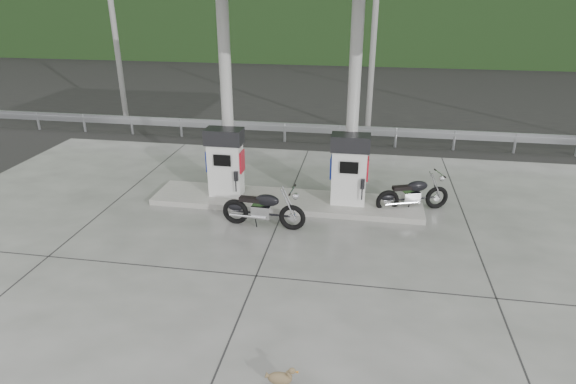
% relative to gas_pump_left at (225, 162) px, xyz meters
% --- Properties ---
extents(ground, '(160.00, 160.00, 0.00)m').
position_rel_gas_pump_left_xyz_m(ground, '(1.60, -2.50, -1.07)').
color(ground, black).
rests_on(ground, ground).
extents(forecourt_apron, '(18.00, 14.00, 0.02)m').
position_rel_gas_pump_left_xyz_m(forecourt_apron, '(1.60, -2.50, -1.06)').
color(forecourt_apron, '#62625E').
rests_on(forecourt_apron, ground).
extents(pump_island, '(7.00, 1.40, 0.15)m').
position_rel_gas_pump_left_xyz_m(pump_island, '(1.60, 0.00, -0.98)').
color(pump_island, gray).
rests_on(pump_island, forecourt_apron).
extents(gas_pump_left, '(0.95, 0.55, 1.80)m').
position_rel_gas_pump_left_xyz_m(gas_pump_left, '(0.00, 0.00, 0.00)').
color(gas_pump_left, white).
rests_on(gas_pump_left, pump_island).
extents(gas_pump_right, '(0.95, 0.55, 1.80)m').
position_rel_gas_pump_left_xyz_m(gas_pump_right, '(3.20, 0.00, 0.00)').
color(gas_pump_right, white).
rests_on(gas_pump_right, pump_island).
extents(canopy_column_left, '(0.30, 0.30, 5.00)m').
position_rel_gas_pump_left_xyz_m(canopy_column_left, '(0.00, 0.40, 1.60)').
color(canopy_column_left, silver).
rests_on(canopy_column_left, pump_island).
extents(canopy_column_right, '(0.30, 0.30, 5.00)m').
position_rel_gas_pump_left_xyz_m(canopy_column_right, '(3.20, 0.40, 1.60)').
color(canopy_column_right, silver).
rests_on(canopy_column_right, pump_island).
extents(guardrail, '(26.00, 0.16, 1.42)m').
position_rel_gas_pump_left_xyz_m(guardrail, '(1.60, 5.50, -0.36)').
color(guardrail, '#929499').
rests_on(guardrail, ground).
extents(road, '(60.00, 7.00, 0.01)m').
position_rel_gas_pump_left_xyz_m(road, '(1.60, 9.00, -1.07)').
color(road, black).
rests_on(road, ground).
extents(utility_pole_a, '(0.22, 0.22, 8.00)m').
position_rel_gas_pump_left_xyz_m(utility_pole_a, '(-6.40, 7.00, 2.93)').
color(utility_pole_a, gray).
rests_on(utility_pole_a, ground).
extents(utility_pole_b, '(0.22, 0.22, 8.00)m').
position_rel_gas_pump_left_xyz_m(utility_pole_b, '(3.60, 7.00, 2.93)').
color(utility_pole_b, gray).
rests_on(utility_pole_b, ground).
extents(tree_band, '(80.00, 6.00, 6.00)m').
position_rel_gas_pump_left_xyz_m(tree_band, '(1.60, 27.50, 1.93)').
color(tree_band, black).
rests_on(tree_band, ground).
extents(forested_hills, '(100.00, 40.00, 140.00)m').
position_rel_gas_pump_left_xyz_m(forested_hills, '(1.60, 57.50, -1.07)').
color(forested_hills, black).
rests_on(forested_hills, ground).
extents(motorcycle_left, '(1.93, 0.73, 0.89)m').
position_rel_gas_pump_left_xyz_m(motorcycle_left, '(1.29, -1.38, -0.60)').
color(motorcycle_left, black).
rests_on(motorcycle_left, forecourt_apron).
extents(motorcycle_right, '(1.88, 1.15, 0.85)m').
position_rel_gas_pump_left_xyz_m(motorcycle_right, '(4.82, 0.14, -0.62)').
color(motorcycle_right, black).
rests_on(motorcycle_right, forecourt_apron).
extents(duck, '(0.43, 0.14, 0.31)m').
position_rel_gas_pump_left_xyz_m(duck, '(2.58, -6.23, -0.90)').
color(duck, brown).
rests_on(duck, forecourt_apron).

